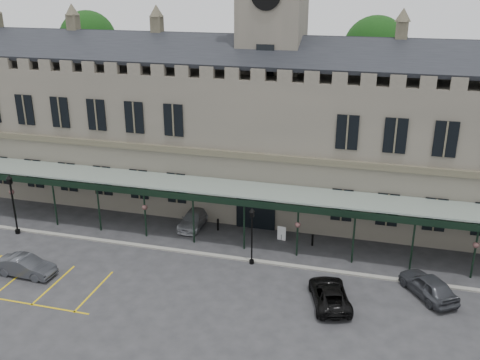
% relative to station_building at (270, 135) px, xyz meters
% --- Properties ---
extents(ground, '(140.00, 140.00, 0.00)m').
position_rel_station_building_xyz_m(ground, '(0.00, -15.91, -6.47)').
color(ground, '#2B2B2E').
extents(station_building, '(60.00, 10.36, 17.30)m').
position_rel_station_building_xyz_m(station_building, '(0.00, 0.00, 0.00)').
color(station_building, '#625C51').
rests_on(station_building, ground).
extents(clock_tower, '(5.60, 5.60, 24.80)m').
position_rel_station_building_xyz_m(clock_tower, '(0.00, 0.09, 6.64)').
color(clock_tower, '#625C51').
rests_on(clock_tower, ground).
extents(canopy, '(50.00, 4.10, 4.30)m').
position_rel_station_building_xyz_m(canopy, '(0.00, -8.45, -4.06)').
color(canopy, '#8C9E93').
rests_on(canopy, ground).
extents(kerb, '(60.00, 0.40, 0.12)m').
position_rel_station_building_xyz_m(kerb, '(0.00, -10.41, -6.41)').
color(kerb, gray).
rests_on(kerb, ground).
extents(parking_markings, '(16.00, 6.00, 0.01)m').
position_rel_station_building_xyz_m(parking_markings, '(-14.00, -17.41, -6.47)').
color(parking_markings, gold).
rests_on(parking_markings, ground).
extents(tree_behind_left, '(6.00, 6.00, 16.00)m').
position_rel_station_building_xyz_m(tree_behind_left, '(-22.00, 9.09, 6.35)').
color(tree_behind_left, '#332314').
rests_on(tree_behind_left, ground).
extents(tree_behind_mid, '(6.00, 6.00, 16.00)m').
position_rel_station_building_xyz_m(tree_behind_mid, '(8.00, 9.09, 6.35)').
color(tree_behind_mid, '#332314').
rests_on(tree_behind_mid, ground).
extents(lamp_post_left, '(0.47, 0.47, 5.01)m').
position_rel_station_building_xyz_m(lamp_post_left, '(-18.19, -10.92, -3.50)').
color(lamp_post_left, black).
rests_on(lamp_post_left, ground).
extents(lamp_post_mid, '(0.41, 0.41, 4.33)m').
position_rel_station_building_xyz_m(lamp_post_mid, '(1.09, -10.73, -3.90)').
color(lamp_post_mid, black).
rests_on(lamp_post_mid, ground).
extents(sign_board, '(0.68, 0.15, 1.16)m').
position_rel_station_building_xyz_m(sign_board, '(2.45, -6.58, -5.90)').
color(sign_board, black).
rests_on(sign_board, ground).
extents(bollard_left, '(0.17, 0.17, 0.98)m').
position_rel_station_building_xyz_m(bollard_left, '(-2.85, -6.20, -5.98)').
color(bollard_left, black).
rests_on(bollard_left, ground).
extents(bollard_right, '(0.16, 0.16, 0.90)m').
position_rel_station_building_xyz_m(bollard_right, '(4.90, -6.85, -6.02)').
color(bollard_right, black).
rests_on(bollard_right, ground).
extents(car_left_b, '(4.25, 1.61, 1.38)m').
position_rel_station_building_xyz_m(car_left_b, '(-13.51, -16.31, -5.78)').
color(car_left_b, '#383B40').
rests_on(car_left_b, ground).
extents(car_taxi, '(1.79, 4.34, 1.26)m').
position_rel_station_building_xyz_m(car_taxi, '(-5.00, -5.91, -5.84)').
color(car_taxi, '#999BA1').
rests_on(car_taxi, ground).
extents(car_van, '(3.39, 5.08, 1.29)m').
position_rel_station_building_xyz_m(car_van, '(7.00, -14.27, -5.82)').
color(car_van, black).
rests_on(car_van, ground).
extents(car_right_a, '(3.99, 4.69, 1.52)m').
position_rel_station_building_xyz_m(car_right_a, '(13.00, -11.83, -5.71)').
color(car_right_a, '#383B40').
rests_on(car_right_a, ground).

